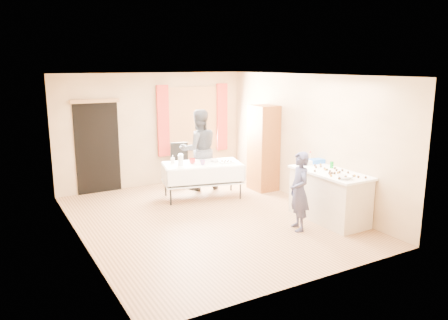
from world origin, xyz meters
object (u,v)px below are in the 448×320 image
cabinet (263,148)px  chair (181,173)px  party_table (202,177)px  woman (199,150)px  counter (329,196)px  girl (299,191)px

cabinet → chair: bearing=140.3°
party_table → chair: chair is taller
woman → party_table: bearing=80.5°
party_table → cabinet: bearing=9.5°
counter → girl: girl is taller
counter → party_table: counter is taller
chair → party_table: bearing=-75.0°
woman → counter: bearing=122.2°
woman → chair: bearing=-52.3°
chair → girl: size_ratio=0.73×
party_table → chair: bearing=103.7°
counter → party_table: (-1.38, 2.36, -0.01)m
chair → woman: woman is taller
counter → woman: size_ratio=0.85×
cabinet → woman: cabinet is taller
cabinet → woman: size_ratio=1.05×
party_table → woman: bearing=82.7°
cabinet → counter: bearing=-92.5°
chair → woman: bearing=-48.8°
counter → woman: woman is taller
girl → woman: bearing=-155.8°
cabinet → chair: 2.04m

